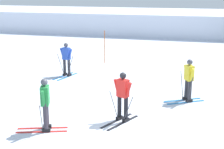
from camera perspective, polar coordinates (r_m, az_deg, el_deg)
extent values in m
plane|color=silver|center=(10.65, -2.79, -9.40)|extent=(120.00, 120.00, 0.00)
cube|color=silver|center=(31.50, 9.27, 8.86)|extent=(80.00, 6.08, 2.01)
cube|color=red|center=(10.60, -12.31, -9.83)|extent=(1.55, 0.58, 0.02)
cube|color=red|center=(10.85, -12.09, -9.21)|extent=(1.55, 0.58, 0.02)
cube|color=black|center=(10.55, -11.51, -9.54)|extent=(0.28, 0.19, 0.10)
cube|color=black|center=(10.80, -11.31, -8.92)|extent=(0.28, 0.19, 0.10)
cylinder|color=#38333D|center=(10.36, -11.65, -7.16)|extent=(0.14, 0.14, 0.85)
cylinder|color=#38333D|center=(10.62, -11.45, -6.58)|extent=(0.14, 0.14, 0.85)
cube|color=#23843D|center=(10.28, -11.73, -3.64)|extent=(0.35, 0.44, 0.60)
cylinder|color=#23843D|center=(10.05, -12.04, -4.17)|extent=(0.16, 0.27, 0.55)
cylinder|color=#23843D|center=(10.52, -11.65, -3.26)|extent=(0.16, 0.27, 0.55)
sphere|color=#4C4C56|center=(10.15, -11.86, -1.34)|extent=(0.22, 0.22, 0.22)
cylinder|color=#38383D|center=(10.23, -12.33, -7.70)|extent=(0.14, 0.36, 1.03)
cylinder|color=#38383D|center=(10.81, -11.84, -6.40)|extent=(0.14, 0.36, 1.03)
cube|color=#237AC6|center=(13.16, 12.84, -4.80)|extent=(1.43, 0.89, 0.02)
cube|color=#237AC6|center=(13.39, 12.27, -4.41)|extent=(1.43, 0.89, 0.02)
cube|color=black|center=(13.21, 13.43, -4.48)|extent=(0.29, 0.23, 0.10)
cube|color=black|center=(13.44, 12.85, -4.10)|extent=(0.29, 0.23, 0.10)
cylinder|color=#2D2D33|center=(13.06, 13.55, -2.52)|extent=(0.14, 0.14, 0.85)
cylinder|color=#2D2D33|center=(13.30, 12.97, -2.17)|extent=(0.14, 0.14, 0.85)
cube|color=yellow|center=(13.01, 13.43, 0.28)|extent=(0.40, 0.45, 0.60)
cylinder|color=yellow|center=(12.79, 13.88, -0.06)|extent=(0.21, 0.27, 0.55)
cylinder|color=yellow|center=(13.21, 12.83, 0.50)|extent=(0.21, 0.27, 0.55)
sphere|color=#4C4C56|center=(12.91, 13.54, 2.13)|extent=(0.22, 0.22, 0.22)
cylinder|color=#38383D|center=(12.85, 13.59, -2.72)|extent=(0.19, 0.30, 1.14)
cylinder|color=#38383D|center=(13.41, 12.21, -1.88)|extent=(0.19, 0.30, 1.14)
cube|color=#237AC6|center=(16.54, -7.84, -0.39)|extent=(0.50, 1.57, 0.02)
cube|color=#237AC6|center=(16.71, -8.60, -0.26)|extent=(0.50, 1.57, 0.02)
cube|color=black|center=(16.64, -7.53, -0.07)|extent=(0.18, 0.28, 0.10)
cube|color=black|center=(16.81, -8.30, 0.05)|extent=(0.18, 0.28, 0.10)
cylinder|color=#2D2D33|center=(16.52, -7.59, 1.52)|extent=(0.14, 0.14, 0.85)
cylinder|color=#2D2D33|center=(16.69, -8.36, 1.63)|extent=(0.14, 0.14, 0.85)
cube|color=#284CB7|center=(16.47, -8.06, 3.68)|extent=(0.43, 0.33, 0.60)
cylinder|color=#284CB7|center=(16.31, -7.40, 3.55)|extent=(0.27, 0.15, 0.55)
cylinder|color=#284CB7|center=(16.61, -8.78, 3.71)|extent=(0.27, 0.15, 0.55)
sphere|color=#4C4C56|center=(16.39, -8.11, 5.16)|extent=(0.22, 0.22, 0.22)
cylinder|color=#38383D|center=(16.36, -7.41, 1.43)|extent=(0.43, 0.14, 1.12)
cylinder|color=#38383D|center=(16.70, -8.95, 1.65)|extent=(0.43, 0.14, 1.12)
cube|color=black|center=(11.00, 1.95, -8.50)|extent=(0.78, 1.48, 0.02)
cube|color=black|center=(11.16, 0.82, -8.13)|extent=(0.78, 1.48, 0.02)
cube|color=black|center=(11.08, 2.44, -7.98)|extent=(0.22, 0.29, 0.10)
cube|color=black|center=(11.24, 1.31, -7.62)|extent=(0.22, 0.29, 0.10)
cylinder|color=black|center=(10.91, 2.47, -5.69)|extent=(0.14, 0.14, 0.85)
cylinder|color=black|center=(11.07, 1.32, -5.35)|extent=(0.14, 0.14, 0.85)
cube|color=red|center=(10.78, 1.92, -2.41)|extent=(0.45, 0.38, 0.60)
cylinder|color=red|center=(10.62, 2.91, -2.77)|extent=(0.27, 0.19, 0.55)
cylinder|color=red|center=(10.92, 0.83, -2.24)|extent=(0.27, 0.19, 0.55)
sphere|color=black|center=(10.66, 1.94, -0.21)|extent=(0.22, 0.22, 0.22)
cylinder|color=#38383D|center=(10.76, 2.79, -6.26)|extent=(0.39, 0.20, 1.00)
cylinder|color=#38383D|center=(11.10, 0.38, -5.55)|extent=(0.39, 0.20, 1.00)
cylinder|color=#C65614|center=(19.11, -1.32, 4.84)|extent=(0.04, 0.04, 1.95)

